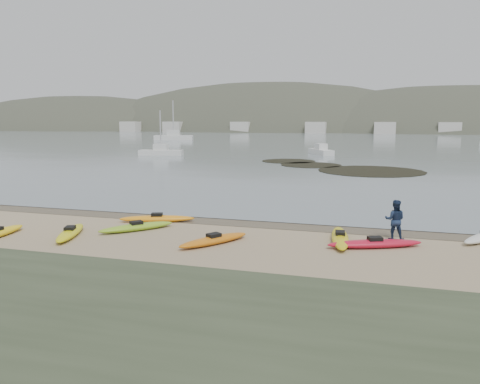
% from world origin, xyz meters
% --- Properties ---
extents(ground, '(600.00, 600.00, 0.00)m').
position_xyz_m(ground, '(0.00, 0.00, 0.00)').
color(ground, tan).
rests_on(ground, ground).
extents(wet_sand, '(60.00, 60.00, 0.00)m').
position_xyz_m(wet_sand, '(0.00, -0.30, 0.00)').
color(wet_sand, brown).
rests_on(wet_sand, ground).
extents(water, '(1200.00, 1200.00, 0.00)m').
position_xyz_m(water, '(0.00, 300.00, 0.01)').
color(water, slate).
rests_on(water, ground).
extents(kayaks, '(22.74, 8.99, 0.34)m').
position_xyz_m(kayaks, '(0.27, -3.49, 0.17)').
color(kayaks, orange).
rests_on(kayaks, ground).
extents(person_east, '(0.90, 0.73, 1.77)m').
position_xyz_m(person_east, '(7.57, -1.83, 0.88)').
color(person_east, '#1A2C4E').
rests_on(person_east, ground).
extents(kelp_mats, '(18.47, 17.11, 0.04)m').
position_xyz_m(kelp_mats, '(2.57, 28.30, 0.03)').
color(kelp_mats, black).
rests_on(kelp_mats, water).
extents(moored_boats, '(92.45, 85.14, 1.30)m').
position_xyz_m(moored_boats, '(0.32, 81.62, 0.57)').
color(moored_boats, silver).
rests_on(moored_boats, ground).
extents(far_hills, '(550.00, 135.00, 80.00)m').
position_xyz_m(far_hills, '(39.38, 193.97, -15.93)').
color(far_hills, '#384235').
rests_on(far_hills, ground).
extents(far_town, '(199.00, 5.00, 4.00)m').
position_xyz_m(far_town, '(6.00, 145.00, 2.00)').
color(far_town, beige).
rests_on(far_town, ground).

